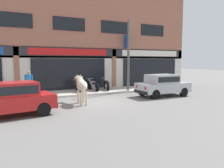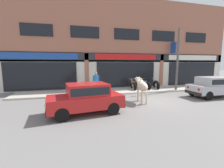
{
  "view_description": "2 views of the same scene",
  "coord_description": "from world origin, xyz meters",
  "views": [
    {
      "loc": [
        -4.67,
        -11.61,
        2.35
      ],
      "look_at": [
        1.61,
        1.0,
        0.86
      ],
      "focal_mm": 35.0,
      "sensor_mm": 36.0,
      "label": 1
    },
    {
      "loc": [
        -4.93,
        -8.77,
        2.41
      ],
      "look_at": [
        -2.48,
        1.0,
        1.04
      ],
      "focal_mm": 24.0,
      "sensor_mm": 36.0,
      "label": 2
    }
  ],
  "objects": [
    {
      "name": "motorcycle_0",
      "position": [
        0.2,
        3.74,
        0.51
      ],
      "size": [
        0.55,
        1.81,
        0.88
      ],
      "color": "black",
      "rests_on": "sidewalk"
    },
    {
      "name": "car_0",
      "position": [
        4.78,
        -0.19,
        0.81
      ],
      "size": [
        3.63,
        1.65,
        1.46
      ],
      "color": "black",
      "rests_on": "ground"
    },
    {
      "name": "sidewalk",
      "position": [
        0.0,
        3.66,
        0.06
      ],
      "size": [
        19.0,
        2.91,
        0.13
      ],
      "primitive_type": "cube",
      "color": "#B7AFA3",
      "rests_on": "ground"
    },
    {
      "name": "pedestrian",
      "position": [
        -3.26,
        3.19,
        1.11
      ],
      "size": [
        0.49,
        0.32,
        1.6
      ],
      "color": "#2D2D33",
      "rests_on": "sidewalk"
    },
    {
      "name": "utility_pole",
      "position": [
        3.72,
        2.5,
        2.75
      ],
      "size": [
        0.18,
        0.18,
        5.25
      ],
      "primitive_type": "cylinder",
      "color": "#595651",
      "rests_on": "sidewalk"
    },
    {
      "name": "shop_building",
      "position": [
        0.0,
        5.37,
        4.08
      ],
      "size": [
        23.0,
        1.4,
        8.6
      ],
      "color": "#9E604C",
      "rests_on": "ground"
    },
    {
      "name": "ground_plane",
      "position": [
        0.0,
        0.0,
        0.0
      ],
      "size": [
        90.0,
        90.0,
        0.0
      ],
      "primitive_type": "plane",
      "color": "slate"
    },
    {
      "name": "car_1",
      "position": [
        -4.42,
        -1.58,
        0.81
      ],
      "size": [
        3.76,
        2.08,
        1.46
      ],
      "color": "black",
      "rests_on": "ground"
    },
    {
      "name": "motorcycle_1",
      "position": [
        1.37,
        3.69,
        0.51
      ],
      "size": [
        0.52,
        1.81,
        0.88
      ],
      "color": "black",
      "rests_on": "sidewalk"
    },
    {
      "name": "cow",
      "position": [
        -0.88,
        -0.27,
        1.01
      ],
      "size": [
        0.74,
        2.14,
        1.61
      ],
      "color": "beige",
      "rests_on": "ground"
    },
    {
      "name": "motorcycle_2",
      "position": [
        2.46,
        3.67,
        0.51
      ],
      "size": [
        0.69,
        1.78,
        0.88
      ],
      "color": "black",
      "rests_on": "sidewalk"
    }
  ]
}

